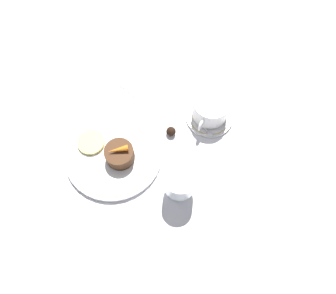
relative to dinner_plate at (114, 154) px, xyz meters
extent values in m
plane|color=white|center=(-0.04, 0.02, -0.01)|extent=(3.00, 3.00, 0.00)
cylinder|color=white|center=(0.00, 0.00, 0.00)|extent=(0.25, 0.25, 0.01)
torus|color=tan|center=(0.00, 0.00, 0.00)|extent=(0.24, 0.24, 0.00)
cylinder|color=white|center=(-0.22, 0.17, 0.00)|extent=(0.13, 0.13, 0.01)
torus|color=tan|center=(-0.22, 0.17, 0.00)|extent=(0.12, 0.12, 0.00)
cylinder|color=white|center=(-0.22, 0.17, 0.03)|extent=(0.10, 0.10, 0.06)
cylinder|color=#9E7A4C|center=(-0.22, 0.17, 0.04)|extent=(0.08, 0.08, 0.05)
torus|color=white|center=(-0.17, 0.17, 0.04)|extent=(0.03, 0.01, 0.04)
cube|color=silver|center=(-0.19, 0.15, 0.00)|extent=(0.04, 0.08, 0.00)
ellipsoid|color=silver|center=(-0.17, 0.20, 0.00)|extent=(0.02, 0.03, 0.00)
cylinder|color=silver|center=(0.00, 0.20, -0.01)|extent=(0.06, 0.06, 0.01)
cylinder|color=silver|center=(0.00, 0.20, 0.02)|extent=(0.01, 0.01, 0.04)
cylinder|color=silver|center=(0.00, 0.20, 0.07)|extent=(0.08, 0.08, 0.06)
cylinder|color=#5B0F1E|center=(0.00, 0.20, 0.06)|extent=(0.06, 0.06, 0.03)
cube|color=silver|center=(-0.18, -0.05, -0.01)|extent=(0.04, 0.14, 0.01)
cube|color=silver|center=(-0.16, 0.04, -0.01)|extent=(0.03, 0.05, 0.01)
cylinder|color=#4C2D19|center=(0.00, 0.02, 0.03)|extent=(0.07, 0.07, 0.04)
cone|color=orange|center=(0.00, 0.02, 0.06)|extent=(0.04, 0.05, 0.02)
cylinder|color=#EFE075|center=(0.00, -0.07, 0.01)|extent=(0.07, 0.07, 0.01)
sphere|color=black|center=(-0.13, 0.10, 0.00)|extent=(0.03, 0.03, 0.03)
camera|label=1|loc=(0.22, 0.28, 0.79)|focal=35.00mm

